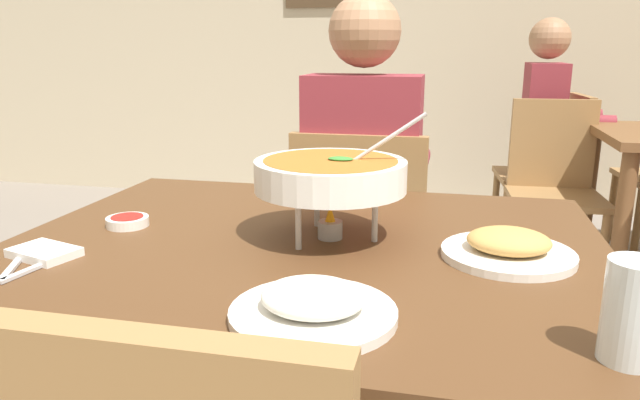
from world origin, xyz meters
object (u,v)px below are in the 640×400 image
rice_plate (313,305)px  drink_glass (632,317)px  dining_table_main (304,297)px  sauce_dish (127,221)px  diner_main (364,176)px  chair_diner_main (361,247)px  curry_bowl (330,176)px  appetizer_plate (508,247)px  chair_bg_middle (555,164)px  chair_bg_corner (553,179)px  patron_bg_middle (549,122)px

rice_plate → drink_glass: 0.41m
dining_table_main → sauce_dish: 0.42m
diner_main → sauce_dish: 0.87m
chair_diner_main → curry_bowl: (0.05, -0.72, 0.40)m
curry_bowl → appetizer_plate: size_ratio=1.39×
appetizer_plate → diner_main: bearing=115.8°
sauce_dish → drink_glass: bearing=-22.7°
sauce_dish → chair_bg_middle: size_ratio=0.10×
chair_diner_main → appetizer_plate: size_ratio=3.75×
diner_main → appetizer_plate: size_ratio=5.46×
dining_table_main → diner_main: (0.00, 0.80, 0.08)m
rice_plate → appetizer_plate: 0.43m
chair_diner_main → sauce_dish: (-0.40, -0.74, 0.28)m
appetizer_plate → chair_bg_corner: (0.40, 2.01, -0.29)m
chair_bg_middle → chair_bg_corner: 0.43m
curry_bowl → appetizer_plate: bearing=-6.7°
appetizer_plate → patron_bg_middle: patron_bg_middle is taller
appetizer_plate → drink_glass: size_ratio=1.85×
dining_table_main → curry_bowl: curry_bowl is taller
rice_plate → drink_glass: drink_glass is taller
diner_main → patron_bg_middle: 1.82m
chair_diner_main → rice_plate: bearing=-84.9°
diner_main → appetizer_plate: (0.39, -0.80, 0.05)m
dining_table_main → chair_bg_middle: chair_bg_middle is taller
sauce_dish → drink_glass: drink_glass is taller
rice_plate → dining_table_main: bearing=106.8°
curry_bowl → drink_glass: 0.60m
diner_main → rice_plate: bearing=-85.1°
appetizer_plate → rice_plate: bearing=-131.8°
curry_bowl → drink_glass: size_ratio=2.56×
dining_table_main → diner_main: diner_main is taller
chair_diner_main → appetizer_plate: 0.90m
curry_bowl → sauce_dish: bearing=-178.1°
appetizer_plate → sauce_dish: (-0.78, 0.03, -0.01)m
diner_main → dining_table_main: bearing=-90.0°
chair_diner_main → drink_glass: bearing=-65.9°
curry_bowl → chair_bg_middle: 2.56m
appetizer_plate → sauce_dish: bearing=178.2°
patron_bg_middle → diner_main: bearing=-116.0°
rice_plate → chair_bg_corner: 2.45m
rice_plate → chair_bg_middle: chair_bg_middle is taller
curry_bowl → chair_bg_corner: size_ratio=0.37×
chair_bg_middle → chair_diner_main: bearing=-117.0°
appetizer_plate → drink_glass: 0.37m
chair_bg_middle → rice_plate: bearing=-105.3°
chair_bg_corner → chair_diner_main: bearing=-122.1°
chair_diner_main → patron_bg_middle: size_ratio=0.69×
diner_main → appetizer_plate: diner_main is taller
dining_table_main → chair_diner_main: (-0.00, 0.77, -0.15)m
drink_glass → curry_bowl: bearing=139.3°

